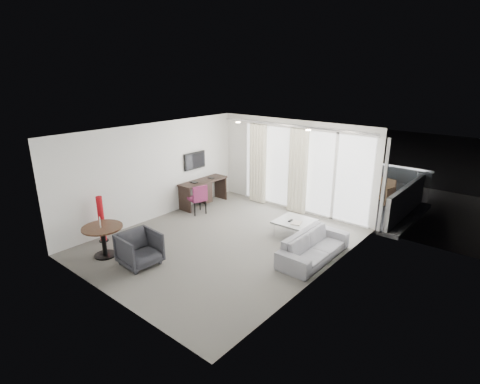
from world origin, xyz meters
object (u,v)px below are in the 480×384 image
Objects in this scene: desk_chair at (197,199)px; round_table at (104,241)px; coffee_table at (294,228)px; rattan_chair_a at (336,184)px; sofa at (314,246)px; tub_armchair at (140,249)px; rattan_chair_b at (384,191)px; red_lamp at (101,219)px; desk at (203,193)px.

desk_chair is 1.00× the size of round_table.
rattan_chair_a is (-0.61, 3.49, 0.21)m from coffee_table.
sofa is (3.58, 2.83, -0.06)m from round_table.
desk_chair is 0.99× the size of coffee_table.
tub_armchair is at bearing -50.19° from desk_chair.
rattan_chair_b reaches higher than sofa.
round_table is 4.57m from sofa.
red_lamp is 1.37× the size of rattan_chair_a.
rattan_chair_a reaches higher than sofa.
rattan_chair_b is at bearing 1.87° from sofa.
sofa is 4.51m from rattan_chair_a.
tub_armchair is at bearing -97.99° from rattan_chair_b.
tub_armchair is at bearing -117.33° from coffee_table.
rattan_chair_a is at bearing 50.93° from desk.
round_table is 1.05× the size of rattan_chair_a.
rattan_chair_b is at bearing 78.06° from coffee_table.
sofa is at bearing -11.92° from desk.
rattan_chair_a reaches higher than coffee_table.
desk is at bearing 177.31° from coffee_table.
tub_armchair is 0.95× the size of rattan_chair_a.
round_table is 0.82m from red_lamp.
desk_chair is at bearing 81.81° from red_lamp.
red_lamp reaches higher than coffee_table.
round_table is at bearing -79.61° from desk.
tub_armchair is at bearing -4.03° from red_lamp.
tub_armchair is at bearing -65.15° from desk.
tub_armchair is 6.88m from rattan_chair_a.
desk reaches higher than tub_armchair.
red_lamp reaches higher than round_table.
desk_chair is 4.59m from rattan_chair_a.
desk_chair is at bearing -170.90° from coffee_table.
desk_chair is at bearing 26.82° from tub_armchair.
coffee_table is at bearing 53.66° from round_table.
desk_chair is at bearing 95.62° from round_table.
coffee_table is at bearing 43.84° from red_lamp.
red_lamp is 8.13m from rattan_chair_b.
desk_chair is 1.16× the size of rattan_chair_b.
desk_chair is 2.76m from red_lamp.
desk_chair reaches higher than round_table.
red_lamp is 1.64m from tub_armchair.
rattan_chair_b is at bearing 59.43° from red_lamp.
red_lamp reaches higher than tub_armchair.
desk reaches higher than coffee_table.
desk reaches higher than round_table.
sofa is at bearing 38.32° from round_table.
desk is 1.89× the size of desk_chair.
red_lamp is 4.63m from coffee_table.
red_lamp reaches higher than rattan_chair_a.
red_lamp is 1.29× the size of coffee_table.
desk_chair reaches higher than tub_armchair.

